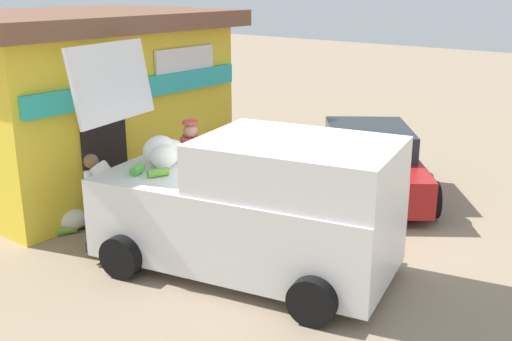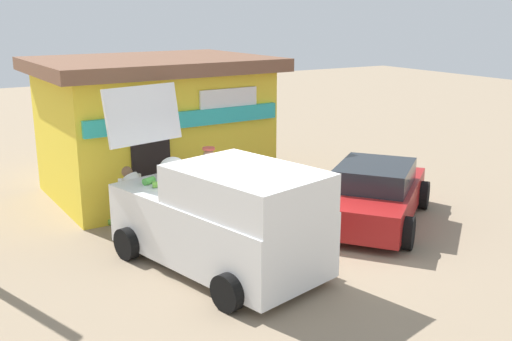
{
  "view_description": "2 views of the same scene",
  "coord_description": "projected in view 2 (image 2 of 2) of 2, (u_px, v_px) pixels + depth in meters",
  "views": [
    {
      "loc": [
        -7.12,
        -4.99,
        3.92
      ],
      "look_at": [
        0.28,
        1.17,
        0.95
      ],
      "focal_mm": 42.89,
      "sensor_mm": 36.0,
      "label": 1
    },
    {
      "loc": [
        -5.62,
        -8.81,
        4.5
      ],
      "look_at": [
        0.58,
        1.67,
        1.24
      ],
      "focal_mm": 41.82,
      "sensor_mm": 36.0,
      "label": 2
    }
  ],
  "objects": [
    {
      "name": "parked_sedan",
      "position": [
        374.0,
        195.0,
        13.05
      ],
      "size": [
        4.16,
        3.77,
        1.3
      ],
      "color": "maroon",
      "rests_on": "ground_plane"
    },
    {
      "name": "unloaded_banana_pile",
      "position": [
        121.0,
        215.0,
        13.1
      ],
      "size": [
        0.74,
        0.76,
        0.38
      ],
      "color": "silver",
      "rests_on": "ground_plane"
    },
    {
      "name": "storefront_bar",
      "position": [
        154.0,
        124.0,
        14.99
      ],
      "size": [
        5.72,
        4.53,
        3.4
      ],
      "color": "yellow",
      "rests_on": "ground_plane"
    },
    {
      "name": "delivery_van",
      "position": [
        222.0,
        217.0,
        10.56
      ],
      "size": [
        2.98,
        4.66,
        3.09
      ],
      "color": "white",
      "rests_on": "ground_plane"
    },
    {
      "name": "customer_bending",
      "position": [
        137.0,
        197.0,
        12.02
      ],
      "size": [
        0.64,
        0.72,
        1.46
      ],
      "color": "#726047",
      "rests_on": "ground_plane"
    },
    {
      "name": "vendor_standing",
      "position": [
        209.0,
        182.0,
        12.53
      ],
      "size": [
        0.43,
        0.54,
        1.77
      ],
      "color": "#726047",
      "rests_on": "ground_plane"
    },
    {
      "name": "paint_bucket",
      "position": [
        299.0,
        193.0,
        14.58
      ],
      "size": [
        0.29,
        0.29,
        0.39
      ],
      "primitive_type": "cylinder",
      "color": "#BF3F33",
      "rests_on": "ground_plane"
    },
    {
      "name": "ground_plane",
      "position": [
        274.0,
        258.0,
        11.25
      ],
      "size": [
        60.0,
        60.0,
        0.0
      ],
      "primitive_type": "plane",
      "color": "gray"
    }
  ]
}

